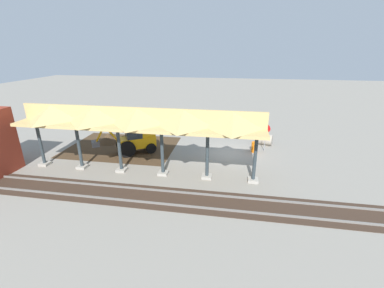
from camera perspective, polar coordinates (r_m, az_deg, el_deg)
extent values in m
plane|color=gray|center=(22.67, 8.29, -2.10)|extent=(120.00, 120.00, 0.00)
cube|color=#42301E|center=(24.78, -15.20, -0.61)|extent=(9.71, 7.00, 0.01)
cube|color=#9E998E|center=(18.38, 13.39, -7.79)|extent=(0.70, 0.70, 0.20)
cylinder|color=#2D383D|center=(17.65, 13.84, -2.92)|extent=(0.24, 0.24, 3.60)
cube|color=#9E998E|center=(18.39, 3.31, -7.20)|extent=(0.70, 0.70, 0.20)
cylinder|color=#2D383D|center=(17.66, 3.42, -2.31)|extent=(0.24, 0.24, 3.60)
cube|color=#9E998E|center=(18.94, -6.44, -6.42)|extent=(0.70, 0.70, 0.20)
cylinder|color=#2D383D|center=(18.24, -6.65, -1.65)|extent=(0.24, 0.24, 3.60)
cube|color=#9E998E|center=(20.01, -15.36, -5.54)|extent=(0.70, 0.70, 0.20)
cylinder|color=#2D383D|center=(19.34, -15.83, -1.00)|extent=(0.24, 0.24, 3.60)
cube|color=#9E998E|center=(21.50, -23.19, -4.65)|extent=(0.70, 0.70, 0.20)
cylinder|color=#2D383D|center=(20.88, -23.84, -0.42)|extent=(0.24, 0.24, 3.60)
cube|color=#9E998E|center=(23.35, -29.88, -3.82)|extent=(0.70, 0.70, 0.20)
cylinder|color=#2D383D|center=(22.78, -30.63, 0.09)|extent=(0.24, 0.24, 3.60)
cube|color=tan|center=(18.12, -11.80, 4.26)|extent=(17.24, 3.20, 0.20)
cube|color=tan|center=(17.95, -11.95, 6.25)|extent=(17.24, 0.20, 1.10)
pyramid|color=tan|center=(16.75, 9.09, 5.42)|extent=(2.89, 3.20, 1.10)
pyramid|color=tan|center=(17.06, -1.79, 5.95)|extent=(2.89, 3.20, 1.10)
pyramid|color=tan|center=(17.95, -11.95, 6.25)|extent=(2.89, 3.20, 1.10)
pyramid|color=tan|center=(19.34, -20.90, 6.36)|extent=(2.89, 3.20, 1.10)
pyramid|color=tan|center=(21.13, -28.51, 6.33)|extent=(2.89, 3.20, 1.10)
cube|color=slate|center=(16.26, 7.52, -11.48)|extent=(60.00, 0.08, 0.15)
cube|color=slate|center=(15.06, 7.27, -14.35)|extent=(60.00, 0.08, 0.15)
cube|color=#38281E|center=(15.69, 7.39, -13.04)|extent=(60.00, 2.58, 0.03)
cylinder|color=gray|center=(23.51, 15.95, 1.11)|extent=(0.06, 0.06, 2.28)
cylinder|color=red|center=(23.22, 16.17, 3.32)|extent=(0.68, 0.40, 0.76)
cube|color=orange|center=(22.85, -12.22, 0.43)|extent=(3.39, 2.84, 0.90)
cube|color=#1E262D|center=(22.45, -12.94, 3.12)|extent=(1.73, 1.69, 1.40)
cube|color=orange|center=(22.82, -9.85, 2.44)|extent=(1.56, 1.54, 0.50)
cylinder|color=black|center=(23.45, -14.83, 0.03)|extent=(1.34, 1.02, 1.40)
cylinder|color=black|center=(22.13, -14.20, -1.16)|extent=(1.34, 1.02, 1.40)
cylinder|color=black|center=(23.83, -9.91, 0.12)|extent=(0.92, 0.74, 0.90)
cylinder|color=black|center=(22.65, -9.09, -0.94)|extent=(0.92, 0.74, 0.90)
cylinder|color=orange|center=(22.22, -17.62, 2.36)|extent=(0.99, 0.73, 1.41)
cylinder|color=orange|center=(22.18, -19.82, 1.93)|extent=(0.89, 0.66, 1.49)
cube|color=#47474C|center=(22.38, -20.63, 0.07)|extent=(0.94, 1.00, 0.40)
cone|color=#42301E|center=(26.45, -17.96, 0.43)|extent=(4.47, 4.47, 1.86)
cylinder|color=#9E9384|center=(25.33, 15.90, 1.01)|extent=(1.55, 1.35, 1.03)
cylinder|color=black|center=(25.43, 14.45, 1.23)|extent=(0.20, 0.65, 0.67)
cylinder|color=orange|center=(23.31, 13.74, -0.65)|extent=(0.56, 0.56, 0.90)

